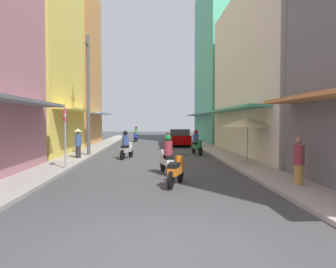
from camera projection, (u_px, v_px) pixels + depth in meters
name	position (u px, v px, depth m)	size (l,w,h in m)	color
ground_plane	(153.00, 153.00, 21.83)	(90.26, 90.26, 0.00)	#424244
sidewalk_left	(87.00, 152.00, 21.62)	(1.62, 49.03, 0.12)	#9E9991
sidewalk_right	(217.00, 151.00, 22.04)	(1.62, 49.03, 0.12)	#ADA89E
building_left_mid	(21.00, 60.00, 20.16)	(7.05, 8.46, 11.73)	#EFD159
building_left_far	(60.00, 67.00, 28.90)	(7.05, 8.11, 13.92)	#D88C4C
building_right_mid	(284.00, 74.00, 20.33)	(7.05, 13.89, 10.12)	silver
building_right_far	(231.00, 63.00, 34.08)	(7.05, 11.97, 16.48)	#4CB28C
motorbike_green	(197.00, 144.00, 20.38)	(0.62, 1.79, 1.58)	black
motorbike_red	(168.00, 138.00, 31.70)	(0.67, 1.77, 0.96)	black
motorbike_silver	(127.00, 146.00, 18.25)	(0.73, 1.75, 1.58)	black
motorbike_orange	(176.00, 170.00, 10.64)	(0.75, 1.74, 0.96)	black
motorbike_blue	(136.00, 135.00, 33.39)	(0.55, 1.81, 1.58)	black
motorbike_white	(167.00, 156.00, 12.92)	(0.64, 1.78, 1.58)	black
parked_car	(180.00, 137.00, 27.59)	(1.98, 4.19, 1.45)	#8C0000
pedestrian_crossing	(299.00, 163.00, 10.20)	(0.34, 0.34, 1.61)	#BF8C3F
pedestrian_midway	(78.00, 142.00, 17.65)	(0.44, 0.44, 1.71)	#262628
vendor_umbrella	(248.00, 122.00, 15.37)	(2.38, 2.38, 2.28)	#99999E
utility_pole	(88.00, 95.00, 19.13)	(0.20, 1.20, 7.12)	#4C4C4F
street_sign_no_entry	(65.00, 130.00, 13.67)	(0.07, 0.60, 2.65)	gray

